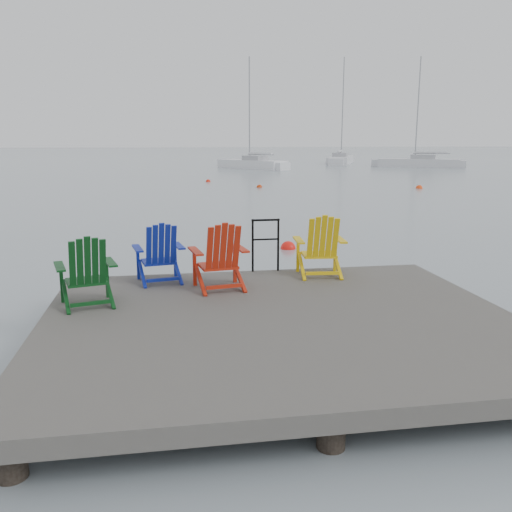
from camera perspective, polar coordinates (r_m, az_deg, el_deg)
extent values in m
plane|color=gray|center=(7.10, 2.56, -10.24)|extent=(400.00, 400.00, 0.00)
cube|color=#2D2A28|center=(6.95, 2.60, -7.19)|extent=(6.00, 5.00, 0.20)
cylinder|color=black|center=(5.34, -23.95, -23.19)|extent=(0.26, 0.26, 1.20)
cylinder|color=black|center=(5.36, 7.76, -22.06)|extent=(0.26, 0.26, 1.20)
cylinder|color=black|center=(9.22, -17.23, -7.42)|extent=(0.26, 0.26, 1.20)
cylinder|color=black|center=(9.23, -0.28, -6.84)|extent=(0.26, 0.26, 1.20)
cylinder|color=black|center=(9.99, 15.27, -5.78)|extent=(0.26, 0.26, 1.20)
cylinder|color=black|center=(9.15, -0.35, 1.11)|extent=(0.04, 0.04, 0.90)
cylinder|color=black|center=(9.22, 2.35, 1.19)|extent=(0.04, 0.04, 0.90)
cylinder|color=black|center=(9.11, 1.02, 3.81)|extent=(0.48, 0.04, 0.04)
cylinder|color=black|center=(9.16, 1.01, 1.76)|extent=(0.44, 0.03, 0.03)
cube|color=#0A3813|center=(7.73, -17.44, -2.55)|extent=(0.61, 0.57, 0.04)
cube|color=#0A3813|center=(7.90, -19.77, -2.72)|extent=(0.06, 0.06, 0.54)
cube|color=#0A3813|center=(7.96, -15.41, -2.33)|extent=(0.06, 0.06, 0.54)
cube|color=#0A3813|center=(7.63, -19.97, -1.04)|extent=(0.26, 0.60, 0.03)
cube|color=#0A3813|center=(7.70, -15.11, -0.61)|extent=(0.26, 0.60, 0.03)
cube|color=#0A3813|center=(7.36, -17.30, -0.69)|extent=(0.52, 0.36, 0.66)
cube|color=navy|center=(8.73, -10.21, -0.57)|extent=(0.58, 0.53, 0.04)
cube|color=navy|center=(8.88, -12.30, -0.73)|extent=(0.05, 0.05, 0.53)
cube|color=navy|center=(8.97, -8.51, -0.45)|extent=(0.05, 0.05, 0.53)
cube|color=navy|center=(8.62, -12.36, 0.79)|extent=(0.21, 0.59, 0.03)
cube|color=navy|center=(8.71, -8.15, 1.08)|extent=(0.21, 0.59, 0.03)
cube|color=navy|center=(8.36, -9.94, 1.11)|extent=(0.50, 0.32, 0.65)
cube|color=#AE200C|center=(8.22, -4.02, -1.05)|extent=(0.61, 0.56, 0.04)
cube|color=#AE200C|center=(8.35, -6.48, -1.20)|extent=(0.06, 0.06, 0.57)
cube|color=#AE200C|center=(8.50, -2.25, -0.90)|extent=(0.06, 0.06, 0.57)
cube|color=#AE200C|center=(8.07, -6.39, 0.52)|extent=(0.21, 0.63, 0.03)
cube|color=#AE200C|center=(8.23, -1.68, 0.82)|extent=(0.21, 0.63, 0.03)
cube|color=#AE200C|center=(7.83, -3.47, 0.85)|extent=(0.53, 0.33, 0.70)
cube|color=#E2B60C|center=(9.06, 6.62, 0.14)|extent=(0.58, 0.53, 0.04)
cube|color=#E2B60C|center=(9.21, 4.44, 0.10)|extent=(0.05, 0.05, 0.57)
cube|color=#E2B60C|center=(9.32, 8.33, 0.16)|extent=(0.05, 0.05, 0.57)
cube|color=#E2B60C|center=(8.94, 4.51, 1.69)|extent=(0.18, 0.63, 0.03)
cube|color=#E2B60C|center=(9.06, 8.83, 1.72)|extent=(0.18, 0.63, 0.03)
cube|color=#E2B60C|center=(8.68, 7.07, 1.89)|extent=(0.52, 0.31, 0.70)
cube|color=white|center=(52.35, -0.40, 9.46)|extent=(5.93, 7.28, 1.10)
cube|color=#9E9EA3|center=(52.06, -0.10, 10.22)|extent=(2.42, 2.63, 0.55)
cylinder|color=gray|center=(52.64, -0.70, 15.19)|extent=(0.12, 0.12, 9.40)
cube|color=silver|center=(64.73, 8.89, 9.83)|extent=(5.69, 9.00, 1.10)
cube|color=#9E9EA3|center=(64.27, 8.87, 10.44)|extent=(2.55, 3.07, 0.55)
cylinder|color=gray|center=(65.22, 9.11, 15.18)|extent=(0.12, 0.12, 11.03)
cube|color=silver|center=(58.05, 16.74, 9.22)|extent=(7.89, 5.72, 1.10)
cube|color=#9E9EA3|center=(58.00, 17.18, 9.89)|extent=(2.78, 2.43, 0.55)
cylinder|color=gray|center=(58.11, 16.68, 14.66)|extent=(0.12, 0.12, 9.89)
sphere|color=red|center=(13.74, 3.40, 0.78)|extent=(0.39, 0.39, 0.39)
sphere|color=#B9320A|center=(31.58, 0.36, 7.24)|extent=(0.33, 0.33, 0.33)
sphere|color=#F63F0E|center=(32.25, 16.79, 6.83)|extent=(0.39, 0.39, 0.39)
sphere|color=red|center=(36.03, -5.06, 7.80)|extent=(0.32, 0.32, 0.32)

